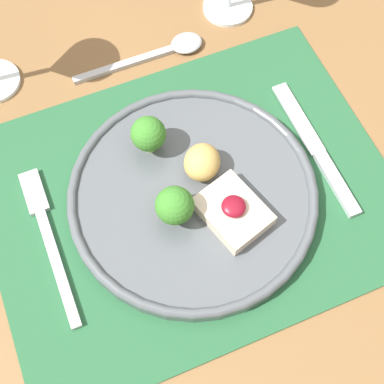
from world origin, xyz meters
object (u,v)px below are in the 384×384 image
dinner_plate (192,193)px  spoon (167,50)px  fork (47,233)px  knife (320,156)px

dinner_plate → spoon: bearing=76.4°
fork → spoon: bearing=43.6°
dinner_plate → knife: 0.17m
fork → spoon: 0.30m
dinner_plate → fork: 0.18m
fork → knife: 0.35m
fork → dinner_plate: bearing=-5.0°
spoon → dinner_plate: bearing=-108.1°
spoon → knife: bearing=-67.7°
knife → fork: bearing=175.4°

